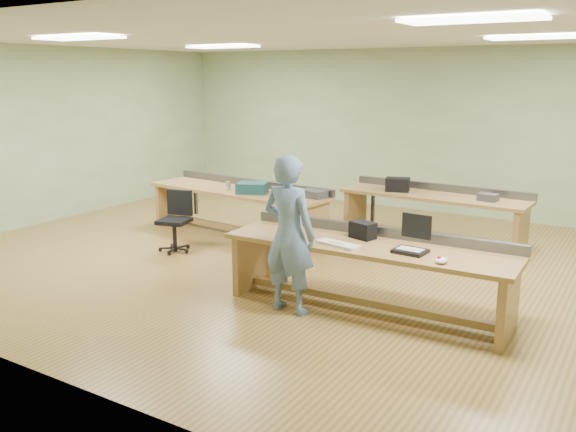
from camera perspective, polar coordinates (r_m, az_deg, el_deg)
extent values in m
plane|color=olive|center=(8.43, 1.62, -4.23)|extent=(10.00, 10.00, 0.00)
plane|color=silver|center=(8.07, 1.76, 16.57)|extent=(10.00, 10.00, 0.00)
cube|color=#A0BC8E|center=(11.73, 11.60, 7.88)|extent=(10.00, 0.04, 3.00)
cube|color=#A0BC8E|center=(5.10, -21.41, 0.78)|extent=(10.00, 0.04, 3.00)
cube|color=#A0BC8E|center=(11.45, -20.72, 7.18)|extent=(0.04, 8.00, 3.00)
cube|color=white|center=(8.53, -19.02, 15.50)|extent=(1.20, 0.50, 0.03)
cube|color=white|center=(10.70, -6.14, 15.47)|extent=(1.20, 0.50, 0.03)
cube|color=white|center=(5.70, 16.84, 17.20)|extent=(1.20, 0.50, 0.03)
cube|color=white|center=(8.62, 22.26, 15.21)|extent=(1.20, 0.50, 0.03)
cube|color=olive|center=(6.55, 7.46, -2.83)|extent=(3.17, 0.92, 0.05)
cube|color=olive|center=(7.33, -3.32, -4.08)|extent=(0.10, 0.74, 0.70)
cube|color=olive|center=(6.28, 19.94, -7.83)|extent=(0.10, 0.74, 0.70)
cube|color=olive|center=(6.75, 7.30, -7.94)|extent=(2.85, 0.17, 0.08)
cube|color=#4A4D51|center=(6.87, 8.72, -1.43)|extent=(3.15, 0.16, 0.11)
cube|color=olive|center=(9.63, -4.83, 2.36)|extent=(3.23, 1.16, 0.05)
cube|color=olive|center=(10.74, -10.64, 1.25)|extent=(0.16, 0.75, 0.70)
cube|color=olive|center=(8.81, 2.36, -1.12)|extent=(0.16, 0.75, 0.70)
cube|color=olive|center=(9.77, -4.76, -1.25)|extent=(2.86, 0.39, 0.08)
cube|color=#4A4D51|center=(9.90, -3.35, 3.14)|extent=(3.15, 0.41, 0.11)
cube|color=olive|center=(9.44, 13.42, 1.83)|extent=(2.85, 0.87, 0.05)
cube|color=olive|center=(10.04, 6.32, 0.58)|extent=(0.11, 0.65, 0.70)
cube|color=olive|center=(9.16, 20.96, -1.43)|extent=(0.11, 0.65, 0.70)
cube|color=olive|center=(9.58, 13.23, -1.84)|extent=(2.52, 0.20, 0.08)
cube|color=#4A4D51|center=(9.74, 14.15, 2.60)|extent=(2.82, 0.20, 0.11)
imported|color=#687AAA|center=(6.45, 0.10, -1.73)|extent=(0.65, 0.45, 1.72)
cube|color=black|center=(6.29, 11.37, -3.24)|extent=(0.34, 0.28, 0.03)
cube|color=black|center=(6.35, 11.94, -0.94)|extent=(0.32, 0.04, 0.25)
cube|color=beige|center=(6.45, 4.69, -2.64)|extent=(0.51, 0.25, 0.03)
ellipsoid|color=white|center=(6.01, 14.16, -4.04)|extent=(0.16, 0.17, 0.06)
cube|color=black|center=(6.74, 7.01, -1.32)|extent=(0.31, 0.25, 0.19)
cylinder|color=black|center=(8.99, -10.55, -1.93)|extent=(0.06, 0.06, 0.43)
cube|color=black|center=(8.93, -10.61, -0.47)|extent=(0.50, 0.50, 0.06)
cube|color=black|center=(9.05, -10.10, 1.26)|extent=(0.39, 0.14, 0.37)
cylinder|color=black|center=(9.04, -10.50, -3.07)|extent=(0.57, 0.57, 0.06)
cube|color=#143D43|center=(9.32, -3.37, 2.66)|extent=(0.53, 0.47, 0.16)
cube|color=#343537|center=(8.98, 2.37, 2.11)|extent=(0.43, 0.32, 0.11)
imported|color=#343537|center=(9.58, -4.41, 2.72)|extent=(0.12, 0.12, 0.09)
cylinder|color=silver|center=(9.58, -5.62, 2.84)|extent=(0.10, 0.10, 0.13)
cube|color=black|center=(9.58, 10.22, 2.92)|extent=(0.42, 0.35, 0.20)
cube|color=#343537|center=(9.15, 18.21, 1.68)|extent=(0.29, 0.23, 0.11)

